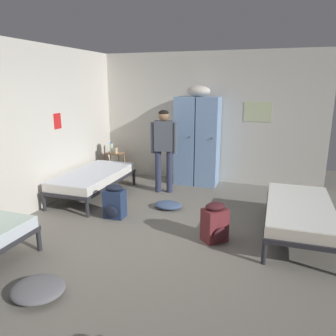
{
  "coord_description": "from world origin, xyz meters",
  "views": [
    {
      "loc": [
        1.41,
        -3.96,
        2.12
      ],
      "look_at": [
        0.0,
        0.3,
        0.95
      ],
      "focal_mm": 34.95,
      "sensor_mm": 36.0,
      "label": 1
    }
  ],
  "objects_px": {
    "lotion_bottle": "(116,150)",
    "clothes_pile_denim": "(168,205)",
    "shelf_unit": "(115,162)",
    "bed_left_rear": "(93,177)",
    "person_traveler": "(164,144)",
    "locker_bank": "(197,139)",
    "water_bottle": "(111,148)",
    "bed_right": "(299,211)",
    "clothes_pile_grey": "(38,289)",
    "backpack_maroon": "(215,223)",
    "backpack_navy": "(114,202)"
  },
  "relations": [
    {
      "from": "bed_right",
      "to": "lotion_bottle",
      "type": "relative_size",
      "value": 11.44
    },
    {
      "from": "shelf_unit",
      "to": "clothes_pile_denim",
      "type": "bearing_deg",
      "value": -39.92
    },
    {
      "from": "locker_bank",
      "to": "backpack_maroon",
      "type": "relative_size",
      "value": 3.76
    },
    {
      "from": "water_bottle",
      "to": "lotion_bottle",
      "type": "xyz_separation_m",
      "value": [
        0.15,
        -0.06,
        -0.04
      ]
    },
    {
      "from": "locker_bank",
      "to": "lotion_bottle",
      "type": "distance_m",
      "value": 1.88
    },
    {
      "from": "person_traveler",
      "to": "lotion_bottle",
      "type": "bearing_deg",
      "value": 154.98
    },
    {
      "from": "lotion_bottle",
      "to": "backpack_maroon",
      "type": "distance_m",
      "value": 3.64
    },
    {
      "from": "person_traveler",
      "to": "lotion_bottle",
      "type": "xyz_separation_m",
      "value": [
        -1.36,
        0.64,
        -0.34
      ]
    },
    {
      "from": "bed_left_rear",
      "to": "backpack_navy",
      "type": "height_order",
      "value": "backpack_navy"
    },
    {
      "from": "backpack_navy",
      "to": "backpack_maroon",
      "type": "bearing_deg",
      "value": -9.95
    },
    {
      "from": "lotion_bottle",
      "to": "clothes_pile_denim",
      "type": "bearing_deg",
      "value": -40.28
    },
    {
      "from": "shelf_unit",
      "to": "lotion_bottle",
      "type": "distance_m",
      "value": 0.31
    },
    {
      "from": "bed_left_rear",
      "to": "lotion_bottle",
      "type": "relative_size",
      "value": 11.44
    },
    {
      "from": "shelf_unit",
      "to": "clothes_pile_denim",
      "type": "height_order",
      "value": "shelf_unit"
    },
    {
      "from": "clothes_pile_grey",
      "to": "bed_left_rear",
      "type": "bearing_deg",
      "value": 109.94
    },
    {
      "from": "clothes_pile_denim",
      "to": "bed_left_rear",
      "type": "bearing_deg",
      "value": 174.65
    },
    {
      "from": "clothes_pile_denim",
      "to": "clothes_pile_grey",
      "type": "bearing_deg",
      "value": -100.63
    },
    {
      "from": "person_traveler",
      "to": "clothes_pile_grey",
      "type": "relative_size",
      "value": 2.9
    },
    {
      "from": "lotion_bottle",
      "to": "clothes_pile_grey",
      "type": "distance_m",
      "value": 4.38
    },
    {
      "from": "clothes_pile_grey",
      "to": "clothes_pile_denim",
      "type": "bearing_deg",
      "value": 79.37
    },
    {
      "from": "clothes_pile_grey",
      "to": "locker_bank",
      "type": "bearing_deg",
      "value": 81.66
    },
    {
      "from": "shelf_unit",
      "to": "backpack_navy",
      "type": "height_order",
      "value": "shelf_unit"
    },
    {
      "from": "shelf_unit",
      "to": "backpack_maroon",
      "type": "height_order",
      "value": "shelf_unit"
    },
    {
      "from": "shelf_unit",
      "to": "bed_right",
      "type": "distance_m",
      "value": 4.33
    },
    {
      "from": "bed_right",
      "to": "clothes_pile_grey",
      "type": "xyz_separation_m",
      "value": [
        -2.59,
        -2.28,
        -0.31
      ]
    },
    {
      "from": "lotion_bottle",
      "to": "locker_bank",
      "type": "bearing_deg",
      "value": 4.38
    },
    {
      "from": "bed_left_rear",
      "to": "person_traveler",
      "type": "distance_m",
      "value": 1.49
    },
    {
      "from": "locker_bank",
      "to": "lotion_bottle",
      "type": "xyz_separation_m",
      "value": [
        -1.85,
        -0.14,
        -0.33
      ]
    },
    {
      "from": "shelf_unit",
      "to": "person_traveler",
      "type": "xyz_separation_m",
      "value": [
        1.43,
        -0.68,
        0.64
      ]
    },
    {
      "from": "bed_left_rear",
      "to": "backpack_maroon",
      "type": "xyz_separation_m",
      "value": [
        2.53,
        -1.08,
        -0.12
      ]
    },
    {
      "from": "lotion_bottle",
      "to": "clothes_pile_denim",
      "type": "distance_m",
      "value": 2.33
    },
    {
      "from": "person_traveler",
      "to": "water_bottle",
      "type": "bearing_deg",
      "value": 155.29
    },
    {
      "from": "clothes_pile_grey",
      "to": "water_bottle",
      "type": "bearing_deg",
      "value": 107.89
    },
    {
      "from": "water_bottle",
      "to": "lotion_bottle",
      "type": "height_order",
      "value": "water_bottle"
    },
    {
      "from": "bed_left_rear",
      "to": "water_bottle",
      "type": "relative_size",
      "value": 7.74
    },
    {
      "from": "lotion_bottle",
      "to": "backpack_maroon",
      "type": "xyz_separation_m",
      "value": [
        2.71,
        -2.4,
        -0.38
      ]
    },
    {
      "from": "person_traveler",
      "to": "lotion_bottle",
      "type": "height_order",
      "value": "person_traveler"
    },
    {
      "from": "shelf_unit",
      "to": "locker_bank",
      "type": "bearing_deg",
      "value": 3.03
    },
    {
      "from": "clothes_pile_grey",
      "to": "backpack_maroon",
      "type": "bearing_deg",
      "value": 49.72
    },
    {
      "from": "backpack_navy",
      "to": "clothes_pile_denim",
      "type": "bearing_deg",
      "value": 42.67
    },
    {
      "from": "person_traveler",
      "to": "backpack_maroon",
      "type": "bearing_deg",
      "value": -52.53
    },
    {
      "from": "shelf_unit",
      "to": "clothes_pile_denim",
      "type": "xyz_separation_m",
      "value": [
        1.79,
        -1.5,
        -0.29
      ]
    },
    {
      "from": "shelf_unit",
      "to": "clothes_pile_denim",
      "type": "distance_m",
      "value": 2.36
    },
    {
      "from": "locker_bank",
      "to": "shelf_unit",
      "type": "xyz_separation_m",
      "value": [
        -1.92,
        -0.1,
        -0.62
      ]
    },
    {
      "from": "bed_right",
      "to": "clothes_pile_denim",
      "type": "bearing_deg",
      "value": 168.25
    },
    {
      "from": "clothes_pile_denim",
      "to": "lotion_bottle",
      "type": "bearing_deg",
      "value": 139.72
    },
    {
      "from": "bed_right",
      "to": "clothes_pile_denim",
      "type": "distance_m",
      "value": 2.15
    },
    {
      "from": "bed_right",
      "to": "water_bottle",
      "type": "distance_m",
      "value": 4.42
    },
    {
      "from": "person_traveler",
      "to": "clothes_pile_denim",
      "type": "xyz_separation_m",
      "value": [
        0.36,
        -0.82,
        -0.92
      ]
    },
    {
      "from": "shelf_unit",
      "to": "bed_left_rear",
      "type": "distance_m",
      "value": 1.38
    }
  ]
}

